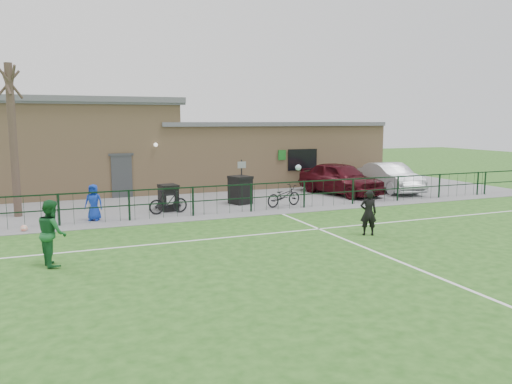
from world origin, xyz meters
name	(u,v)px	position (x,y,z in m)	size (l,w,h in m)	color
ground	(327,265)	(0.00, 0.00, 0.00)	(90.00, 90.00, 0.00)	#235218
paving_strip	(194,195)	(0.00, 13.50, 0.01)	(34.00, 13.00, 0.02)	slate
pitch_line_touch	(230,214)	(0.00, 7.80, 0.00)	(28.00, 0.10, 0.01)	white
pitch_line_mid	(267,234)	(0.00, 4.00, 0.00)	(28.00, 0.10, 0.01)	white
pitch_line_perp	(389,257)	(2.00, 0.00, 0.00)	(0.10, 16.00, 0.01)	white
perimeter_fence	(228,199)	(0.00, 8.00, 0.60)	(28.00, 0.10, 1.20)	black
bare_tree	(13,141)	(-8.00, 10.50, 3.00)	(0.30, 0.30, 6.00)	#413027
wheelie_bin_left	(168,199)	(-2.16, 9.51, 0.53)	(0.68, 0.77, 1.02)	black
wheelie_bin_right	(240,191)	(1.26, 10.02, 0.61)	(0.79, 0.89, 1.19)	black
sign_post	(242,181)	(1.43, 10.29, 1.02)	(0.06, 0.06, 2.00)	black
car_maroon	(340,178)	(7.08, 10.83, 0.85)	(1.96, 4.88, 1.66)	#420B13
car_silver	(390,177)	(10.12, 10.72, 0.78)	(1.60, 4.60, 1.51)	#B3B5BB
bicycle_d	(168,202)	(-2.33, 8.81, 0.50)	(0.46, 1.61, 0.97)	black
bicycle_e	(284,196)	(2.80, 8.61, 0.49)	(0.62, 1.79, 0.94)	black
spectator_child	(94,202)	(-5.25, 8.52, 0.71)	(0.68, 0.44, 1.39)	#1233AC
goalkeeper_kick	(366,211)	(3.01, 2.65, 0.81)	(1.65, 3.18, 2.18)	black
outfield_player	(52,233)	(-6.73, 2.77, 0.88)	(0.86, 0.67, 1.76)	#1B5F2C
ball_ground	(24,228)	(-7.65, 7.49, 0.12)	(0.23, 0.23, 0.23)	white
clubhouse	(163,149)	(-0.88, 16.50, 2.22)	(24.25, 5.40, 4.96)	tan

